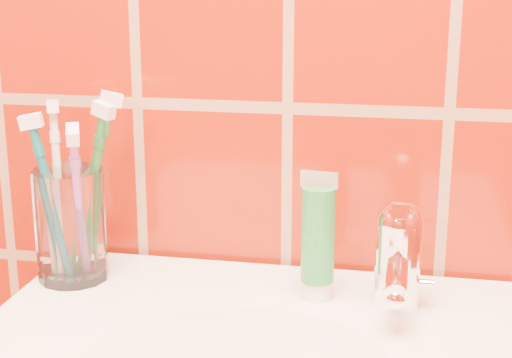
# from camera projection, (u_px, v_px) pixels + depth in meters

# --- Properties ---
(glass_tumbler) EXTENTS (0.10, 0.10, 0.13)m
(glass_tumbler) POSITION_uv_depth(u_px,v_px,m) (71.00, 225.00, 0.90)
(glass_tumbler) COLOR white
(glass_tumbler) RESTS_ON pedestal_sink
(toothpaste_tube) EXTENTS (0.04, 0.04, 0.14)m
(toothpaste_tube) POSITION_uv_depth(u_px,v_px,m) (318.00, 240.00, 0.84)
(toothpaste_tube) COLOR white
(toothpaste_tube) RESTS_ON pedestal_sink
(faucet) EXTENTS (0.05, 0.11, 0.12)m
(faucet) POSITION_uv_depth(u_px,v_px,m) (398.00, 253.00, 0.82)
(faucet) COLOR white
(faucet) RESTS_ON pedestal_sink
(toothbrush_0) EXTENTS (0.13, 0.12, 0.23)m
(toothbrush_0) POSITION_uv_depth(u_px,v_px,m) (92.00, 186.00, 0.90)
(toothbrush_0) COLOR #1E732D
(toothbrush_0) RESTS_ON glass_tumbler
(toothbrush_1) EXTENTS (0.11, 0.10, 0.22)m
(toothbrush_1) POSITION_uv_depth(u_px,v_px,m) (92.00, 193.00, 0.88)
(toothbrush_1) COLOR #1C6C2B
(toothbrush_1) RESTS_ON glass_tumbler
(toothbrush_2) EXTENTS (0.10, 0.16, 0.22)m
(toothbrush_2) POSITION_uv_depth(u_px,v_px,m) (78.00, 208.00, 0.86)
(toothbrush_2) COLOR #954DA6
(toothbrush_2) RESTS_ON glass_tumbler
(toothbrush_3) EXTENTS (0.07, 0.10, 0.22)m
(toothbrush_3) POSITION_uv_depth(u_px,v_px,m) (59.00, 191.00, 0.90)
(toothbrush_3) COLOR white
(toothbrush_3) RESTS_ON glass_tumbler
(toothbrush_4) EXTENTS (0.08, 0.07, 0.20)m
(toothbrush_4) POSITION_uv_depth(u_px,v_px,m) (52.00, 201.00, 0.88)
(toothbrush_4) COLOR #0D6970
(toothbrush_4) RESTS_ON glass_tumbler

